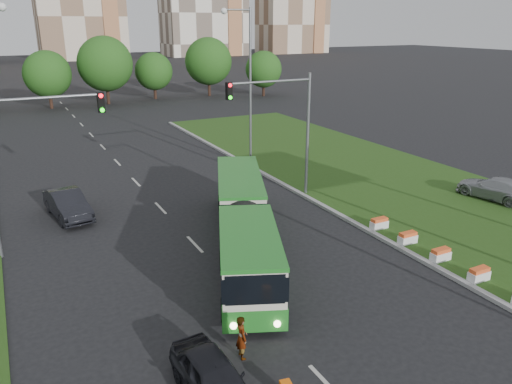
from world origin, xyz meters
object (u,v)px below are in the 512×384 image
traffic_mast_median (286,117)px  articulated_bus (238,222)px  car_left_far (68,204)px  pedestrian (242,337)px  car_left_near (213,378)px  traffic_mast_left (21,148)px  car_median (496,188)px

traffic_mast_median → articulated_bus: (-6.09, -5.72, -3.81)m
car_left_far → pedestrian: (3.43, -16.46, 0.01)m
pedestrian → car_left_near: bearing=136.5°
traffic_mast_median → traffic_mast_left: (-15.16, -1.00, 0.00)m
car_left_near → pedestrian: size_ratio=2.54×
articulated_bus → pedestrian: size_ratio=9.55×
traffic_mast_left → car_median: bearing=-11.8°
articulated_bus → car_median: size_ratio=3.10×
traffic_mast_left → articulated_bus: (9.06, -4.72, -3.81)m
traffic_mast_median → traffic_mast_left: bearing=-176.2°
car_left_near → car_median: bearing=16.8°
car_left_near → car_left_far: bearing=93.1°
traffic_mast_median → articulated_bus: traffic_mast_median is taller
articulated_bus → car_median: 17.90m
traffic_mast_left → pedestrian: 14.35m
pedestrian → traffic_mast_median: bearing=-29.2°
traffic_mast_median → car_left_near: traffic_mast_median is taller
traffic_mast_median → car_left_far: size_ratio=1.66×
traffic_mast_left → articulated_bus: bearing=-27.5°
traffic_mast_left → car_median: 27.87m
car_left_near → traffic_mast_left: bearing=103.2°
traffic_mast_left → articulated_bus: size_ratio=0.52×
car_left_far → car_median: size_ratio=0.98×
traffic_mast_median → car_left_near: size_ratio=1.97×
articulated_bus → car_left_far: bearing=151.2°
car_median → traffic_mast_left: bearing=-21.3°
articulated_bus → car_left_far: (-6.95, 8.75, -0.75)m
traffic_mast_left → car_left_far: size_ratio=1.66×
pedestrian → traffic_mast_left: bearing=30.4°
traffic_mast_median → car_median: bearing=-29.4°
traffic_mast_median → car_left_far: bearing=166.9°
articulated_bus → pedestrian: (-3.52, -7.71, -0.74)m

